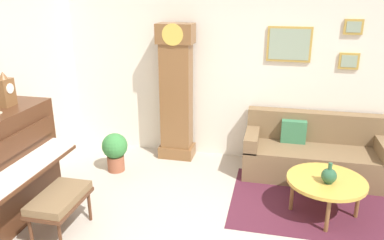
# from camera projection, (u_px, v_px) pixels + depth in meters

# --- Properties ---
(wall_back) EXTENTS (5.30, 0.13, 2.80)m
(wall_back) POSITION_uv_depth(u_px,v_px,m) (235.00, 66.00, 5.53)
(wall_back) COLOR silver
(wall_back) RESTS_ON ground_plane
(area_rug) EXTENTS (2.10, 1.50, 0.01)m
(area_rug) POSITION_uv_depth(u_px,v_px,m) (319.00, 204.00, 4.59)
(area_rug) COLOR #4C1E2D
(area_rug) RESTS_ON ground_plane
(piano_bench) EXTENTS (0.42, 0.70, 0.48)m
(piano_bench) POSITION_uv_depth(u_px,v_px,m) (60.00, 200.00, 3.90)
(piano_bench) COLOR #4C2B19
(piano_bench) RESTS_ON ground_plane
(grandfather_clock) EXTENTS (0.52, 0.34, 2.03)m
(grandfather_clock) POSITION_uv_depth(u_px,v_px,m) (176.00, 96.00, 5.60)
(grandfather_clock) COLOR brown
(grandfather_clock) RESTS_ON ground_plane
(couch) EXTENTS (1.90, 0.80, 0.84)m
(couch) POSITION_uv_depth(u_px,v_px,m) (314.00, 153.00, 5.24)
(couch) COLOR brown
(couch) RESTS_ON ground_plane
(coffee_table) EXTENTS (0.88, 0.88, 0.44)m
(coffee_table) POSITION_uv_depth(u_px,v_px,m) (326.00, 182.00, 4.27)
(coffee_table) COLOR gold
(coffee_table) RESTS_ON ground_plane
(mantel_clock) EXTENTS (0.13, 0.18, 0.38)m
(mantel_clock) POSITION_uv_depth(u_px,v_px,m) (5.00, 91.00, 4.07)
(mantel_clock) COLOR brown
(mantel_clock) RESTS_ON piano
(green_jug) EXTENTS (0.17, 0.17, 0.24)m
(green_jug) POSITION_uv_depth(u_px,v_px,m) (329.00, 176.00, 4.15)
(green_jug) COLOR #234C33
(green_jug) RESTS_ON coffee_table
(potted_plant) EXTENTS (0.36, 0.36, 0.56)m
(potted_plant) POSITION_uv_depth(u_px,v_px,m) (115.00, 150.00, 5.34)
(potted_plant) COLOR #935138
(potted_plant) RESTS_ON ground_plane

